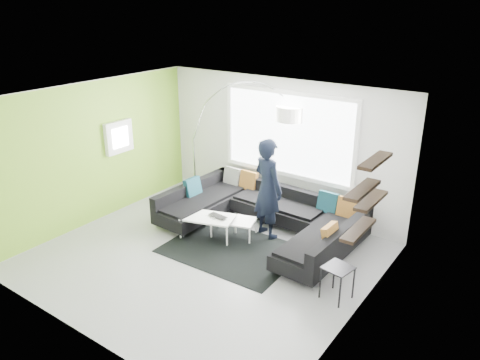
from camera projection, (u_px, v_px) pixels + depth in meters
name	position (u px, v px, depth m)	size (l,w,h in m)	color
ground	(204.00, 257.00, 8.19)	(5.50, 5.50, 0.00)	#94949A
room_shell	(211.00, 157.00, 7.67)	(5.54, 5.04, 2.82)	silver
sectional_sofa	(259.00, 218.00, 8.88)	(3.68, 2.36, 0.78)	black
rug	(232.00, 250.00, 8.43)	(2.32, 1.68, 0.01)	black
coffee_table	(221.00, 226.00, 8.86)	(1.25, 0.73, 0.41)	white
arc_lamp	(193.00, 139.00, 10.29)	(2.54, 0.94, 2.70)	silver
side_table	(337.00, 283.00, 6.99)	(0.39, 0.39, 0.54)	black
person	(268.00, 188.00, 8.64)	(0.81, 0.67, 1.92)	black
laptop	(216.00, 217.00, 8.72)	(0.40, 0.28, 0.03)	black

